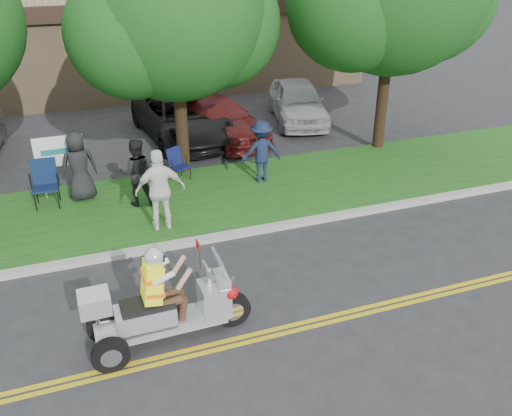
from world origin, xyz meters
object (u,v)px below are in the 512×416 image
object	(u,v)px
spectator_adult_right	(160,190)
parked_car_far_right	(298,101)
spectator_adult_mid	(137,172)
parked_car_right	(217,119)
trike_scooter	(162,310)
lawn_chair_a	(45,180)
parked_car_mid	(182,118)
lawn_chair_b	(177,162)

from	to	relation	value
spectator_adult_right	parked_car_far_right	size ratio (longest dim) A/B	0.44
spectator_adult_mid	spectator_adult_right	size ratio (longest dim) A/B	0.89
spectator_adult_right	parked_car_right	bearing A→B (deg)	-114.75
parked_car_right	parked_car_far_right	xyz separation A→B (m)	(3.40, 0.81, 0.07)
trike_scooter	lawn_chair_a	bearing A→B (deg)	105.21
parked_car_mid	parked_car_right	distance (m)	1.19
spectator_adult_mid	parked_car_right	xyz separation A→B (m)	(3.41, 4.50, -0.30)
spectator_adult_mid	spectator_adult_right	distance (m)	1.51
spectator_adult_mid	spectator_adult_right	xyz separation A→B (m)	(0.32, -1.48, 0.10)
lawn_chair_a	parked_car_far_right	size ratio (longest dim) A/B	0.27
spectator_adult_right	parked_car_right	xyz separation A→B (m)	(3.08, 5.98, -0.40)
lawn_chair_b	parked_car_right	world-z (taller)	parked_car_right
lawn_chair_a	lawn_chair_b	world-z (taller)	lawn_chair_a
trike_scooter	parked_car_mid	world-z (taller)	trike_scooter
parked_car_right	parked_car_far_right	distance (m)	3.50
trike_scooter	spectator_adult_right	xyz separation A→B (m)	(0.77, 3.91, 0.43)
parked_car_right	lawn_chair_b	bearing A→B (deg)	-140.87
trike_scooter	parked_car_far_right	bearing A→B (deg)	55.01
parked_car_mid	lawn_chair_a	bearing A→B (deg)	-143.84
spectator_adult_right	parked_car_right	distance (m)	6.74
trike_scooter	lawn_chair_b	bearing A→B (deg)	74.52
trike_scooter	spectator_adult_right	bearing A→B (deg)	78.02
lawn_chair_b	parked_car_far_right	bearing A→B (deg)	7.64
parked_car_far_right	lawn_chair_b	bearing A→B (deg)	-130.02
trike_scooter	parked_car_far_right	xyz separation A→B (m)	(7.26, 10.70, 0.10)
parked_car_right	parked_car_far_right	world-z (taller)	parked_car_far_right
lawn_chair_b	spectator_adult_mid	distance (m)	1.82
trike_scooter	spectator_adult_mid	distance (m)	5.41
trike_scooter	parked_car_right	xyz separation A→B (m)	(3.85, 9.89, 0.02)
trike_scooter	lawn_chair_b	world-z (taller)	trike_scooter
lawn_chair_b	spectator_adult_mid	world-z (taller)	spectator_adult_mid
lawn_chair_b	spectator_adult_right	world-z (taller)	spectator_adult_right
spectator_adult_mid	spectator_adult_right	bearing A→B (deg)	113.04
parked_car_mid	parked_car_right	xyz separation A→B (m)	(1.13, -0.37, -0.05)
parked_car_mid	trike_scooter	bearing A→B (deg)	-110.61
spectator_adult_mid	parked_car_far_right	world-z (taller)	spectator_adult_mid
lawn_chair_a	parked_car_mid	bearing A→B (deg)	45.77
lawn_chair_a	parked_car_mid	world-z (taller)	parked_car_mid
lawn_chair_b	lawn_chair_a	bearing A→B (deg)	157.89
trike_scooter	spectator_adult_mid	size ratio (longest dim) A/B	1.65
trike_scooter	lawn_chair_a	world-z (taller)	trike_scooter
spectator_adult_right	parked_car_far_right	distance (m)	9.40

